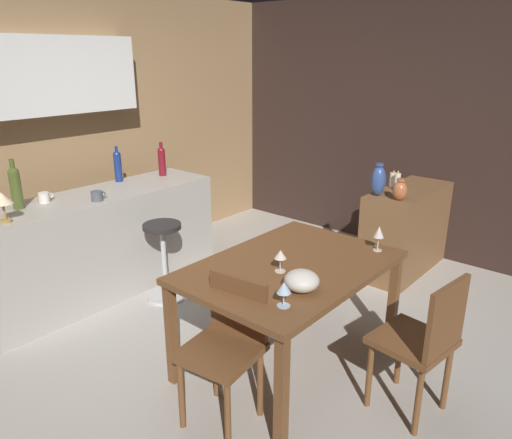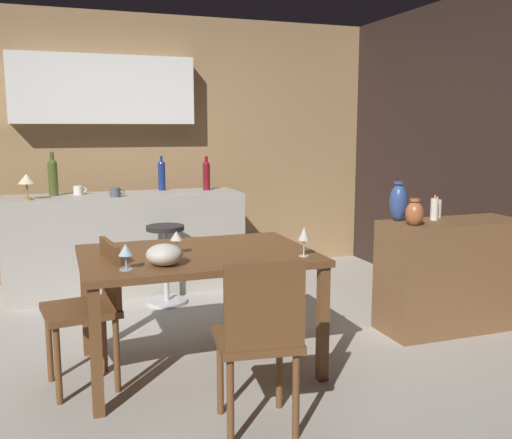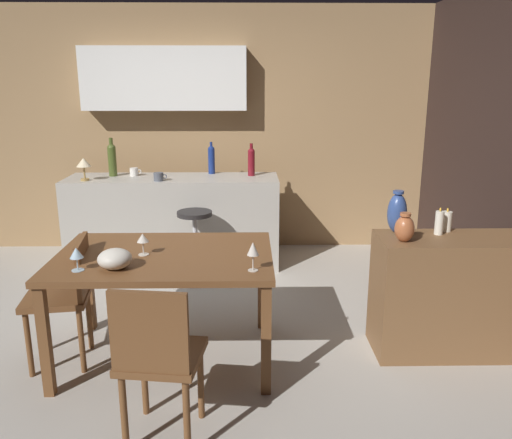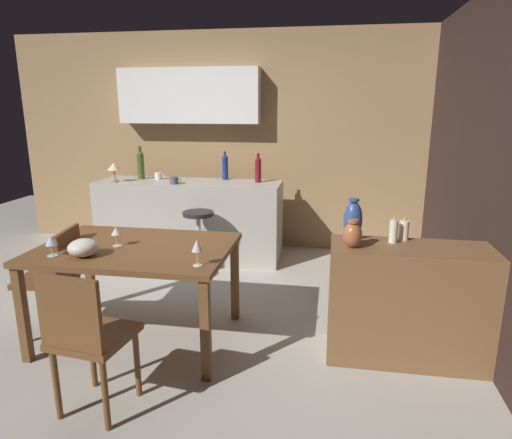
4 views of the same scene
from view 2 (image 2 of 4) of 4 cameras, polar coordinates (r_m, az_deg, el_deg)
ground_plane at (r=4.16m, az=-7.34°, el=-12.03°), size 9.00×9.00×0.00m
wall_kitchen_back at (r=5.92m, az=-12.54°, el=8.10°), size 5.20×0.33×2.60m
wall_side_right at (r=5.30m, az=19.79°, el=6.47°), size 0.10×4.40×2.60m
dining_table at (r=3.56m, az=-5.86°, el=-4.49°), size 1.40×0.97×0.74m
kitchen_counter at (r=5.40m, az=-12.74°, el=-2.28°), size 2.10×0.60×0.90m
sideboard_cabinet at (r=4.54m, az=18.94°, el=-5.22°), size 1.10×0.44×0.82m
chair_near_window at (r=3.48m, az=-16.09°, el=-8.16°), size 0.45×0.45×0.85m
chair_by_doorway at (r=2.83m, az=0.33°, el=-11.55°), size 0.45×0.45×0.89m
bar_stool at (r=4.95m, az=-8.93°, el=-4.22°), size 0.34×0.34×0.68m
wine_glass_left at (r=3.48m, az=-7.92°, el=-1.72°), size 0.08×0.08×0.14m
wine_glass_right at (r=3.40m, az=4.80°, el=-1.50°), size 0.07×0.07×0.18m
wine_glass_center at (r=3.15m, az=-12.83°, el=-3.05°), size 0.08×0.08×0.14m
fruit_bowl at (r=3.22m, az=-9.10°, el=-3.47°), size 0.20×0.20×0.12m
wine_bottle_ruby at (r=5.55m, az=-4.95°, el=4.52°), size 0.07×0.07×0.33m
wine_bottle_olive at (r=5.37m, az=-19.54°, el=4.14°), size 0.08×0.08×0.38m
wine_bottle_cobalt at (r=5.58m, az=-9.36°, el=4.48°), size 0.07×0.07×0.33m
cup_white at (r=5.39m, az=-17.23°, el=2.80°), size 0.12×0.08×0.08m
cup_slate at (r=5.13m, az=-13.81°, el=2.64°), size 0.13×0.09×0.08m
counter_lamp at (r=5.12m, az=-21.85°, el=3.63°), size 0.14×0.14×0.22m
pillar_candle_tall at (r=4.43m, az=17.30°, el=0.99°), size 0.06×0.06×0.19m
pillar_candle_short at (r=4.54m, az=17.53°, el=1.03°), size 0.07×0.07×0.16m
vase_ceramic_blue at (r=4.31m, az=13.98°, el=1.69°), size 0.13×0.13×0.29m
vase_copper at (r=4.14m, az=15.47°, el=0.63°), size 0.13×0.13×0.19m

